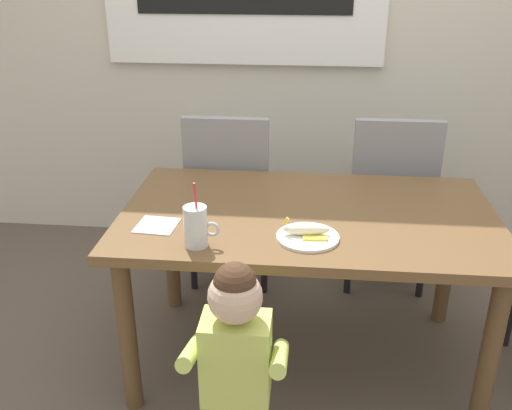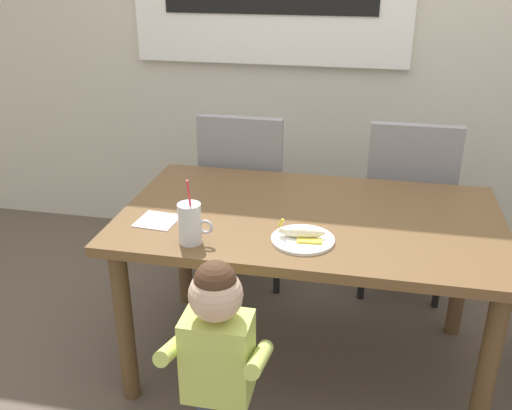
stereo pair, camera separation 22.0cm
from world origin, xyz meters
name	(u,v)px [view 2 (the right image)]	position (x,y,z in m)	size (l,w,h in m)	color
ground_plane	(304,360)	(0.00, 0.00, 0.00)	(24.00, 24.00, 0.00)	brown
dining_table	(310,235)	(0.00, 0.00, 0.63)	(1.50, 0.88, 0.72)	brown
dining_chair_left	(246,189)	(-0.41, 0.63, 0.54)	(0.44, 0.45, 0.96)	gray
dining_chair_right	(407,199)	(0.42, 0.67, 0.54)	(0.44, 0.44, 0.96)	gray
toddler_standing	(217,348)	(-0.21, -0.64, 0.53)	(0.33, 0.24, 0.84)	#3F4760
milk_cup	(190,226)	(-0.39, -0.33, 0.79)	(0.13, 0.08, 0.25)	silver
snack_plate	(303,240)	(0.00, -0.24, 0.73)	(0.23, 0.23, 0.01)	white
peeled_banana	(302,232)	(0.00, -0.23, 0.76)	(0.17, 0.11, 0.07)	#F4EAC6
paper_napkin	(157,221)	(-0.57, -0.19, 0.73)	(0.15, 0.15, 0.00)	silver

